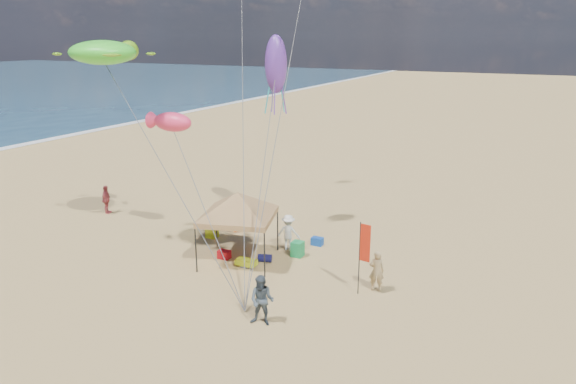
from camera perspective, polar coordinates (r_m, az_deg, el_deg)
name	(u,v)px	position (r m, az deg, el deg)	size (l,w,h in m)	color
ground	(250,322)	(19.57, -4.08, -13.56)	(280.00, 280.00, 0.00)	tan
canopy_tent	(238,195)	(23.39, -5.36, -0.33)	(5.71, 5.71, 3.69)	black
feather_flag	(363,247)	(20.72, 8.00, -5.80)	(0.45, 0.09, 2.98)	black
cooler_red	(224,254)	(24.67, -6.78, -6.59)	(0.54, 0.38, 0.38)	red
cooler_blue	(317,241)	(26.03, 3.11, -5.24)	(0.54, 0.38, 0.38)	#1344A0
bag_navy	(265,258)	(24.16, -2.47, -7.01)	(0.36, 0.36, 0.60)	#0E0F40
bag_orange	(239,228)	(27.93, -5.22, -3.78)	(0.36, 0.36, 0.60)	#EF580D
chair_green	(298,249)	(24.68, 1.02, -6.05)	(0.50, 0.50, 0.70)	#198C48
chair_yellow	(212,231)	(27.17, -8.05, -4.08)	(0.50, 0.50, 0.70)	#CED918
crate_grey	(245,264)	(23.71, -4.54, -7.62)	(0.34, 0.30, 0.28)	slate
beach_cart	(246,262)	(23.75, -4.44, -7.42)	(0.90, 0.50, 0.24)	#B7C616
person_near_a	(376,271)	(21.62, 9.36, -8.24)	(0.61, 0.40, 1.66)	tan
person_near_b	(262,300)	(18.97, -2.78, -11.41)	(0.89, 0.69, 1.83)	#3E4A54
person_near_c	(288,232)	(25.23, 0.03, -4.30)	(1.11, 0.64, 1.72)	silver
person_far_a	(106,200)	(32.04, -18.69, -0.76)	(0.95, 0.40, 1.63)	#A33E43
turtle_kite	(102,53)	(25.08, -19.07, 13.79)	(3.11, 2.49, 1.04)	#41E931
fish_kite	(173,122)	(24.70, -12.13, 7.27)	(1.95, 0.97, 0.87)	#FF3363
squid_kite	(276,64)	(26.76, -1.29, 13.37)	(1.08, 1.08, 2.80)	#6634A7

